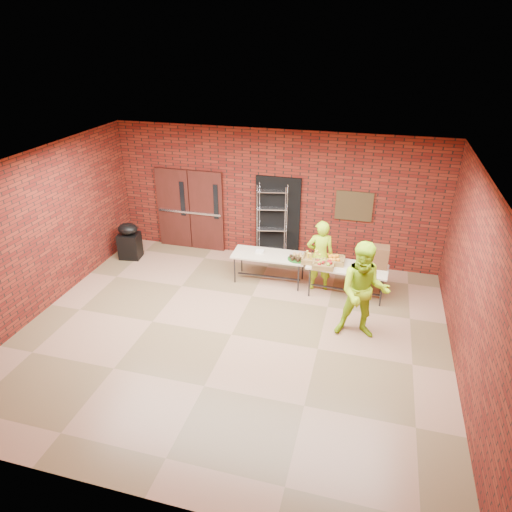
# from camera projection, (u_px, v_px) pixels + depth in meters

# --- Properties ---
(room) EXTENTS (8.08, 7.08, 3.28)m
(room) POSITION_uv_depth(u_px,v_px,m) (229.00, 260.00, 7.97)
(room) COLOR brown
(room) RESTS_ON ground
(double_doors) EXTENTS (1.78, 0.12, 2.10)m
(double_doors) POSITION_uv_depth(u_px,v_px,m) (190.00, 210.00, 11.70)
(double_doors) COLOR #3F1512
(double_doors) RESTS_ON room
(dark_doorway) EXTENTS (1.10, 0.06, 2.10)m
(dark_doorway) POSITION_uv_depth(u_px,v_px,m) (278.00, 218.00, 11.18)
(dark_doorway) COLOR black
(dark_doorway) RESTS_ON room
(bronze_plaque) EXTENTS (0.85, 0.04, 0.70)m
(bronze_plaque) POSITION_uv_depth(u_px,v_px,m) (354.00, 206.00, 10.52)
(bronze_plaque) COLOR #3A2D17
(bronze_plaque) RESTS_ON room
(wire_rack) EXTENTS (0.75, 0.38, 1.95)m
(wire_rack) POSITION_uv_depth(u_px,v_px,m) (272.00, 223.00, 11.12)
(wire_rack) COLOR #B1B0B7
(wire_rack) RESTS_ON room
(table_left) EXTENTS (1.67, 0.73, 0.68)m
(table_left) POSITION_uv_depth(u_px,v_px,m) (269.00, 257.00, 10.26)
(table_left) COLOR #BEB091
(table_left) RESTS_ON room
(table_right) EXTENTS (1.73, 0.80, 0.70)m
(table_right) POSITION_uv_depth(u_px,v_px,m) (347.00, 269.00, 9.72)
(table_right) COLOR #BEB091
(table_right) RESTS_ON room
(basket_bananas) EXTENTS (0.50, 0.39, 0.15)m
(basket_bananas) POSITION_uv_depth(u_px,v_px,m) (314.00, 259.00, 9.84)
(basket_bananas) COLOR olive
(basket_bananas) RESTS_ON table_right
(basket_oranges) EXTENTS (0.49, 0.38, 0.15)m
(basket_oranges) POSITION_uv_depth(u_px,v_px,m) (333.00, 260.00, 9.82)
(basket_oranges) COLOR olive
(basket_oranges) RESTS_ON table_right
(basket_apples) EXTENTS (0.44, 0.35, 0.14)m
(basket_apples) POSITION_uv_depth(u_px,v_px,m) (323.00, 264.00, 9.64)
(basket_apples) COLOR olive
(basket_apples) RESTS_ON table_right
(muffin_tray) EXTENTS (0.44, 0.44, 0.11)m
(muffin_tray) POSITION_uv_depth(u_px,v_px,m) (298.00, 257.00, 10.00)
(muffin_tray) COLOR #195416
(muffin_tray) RESTS_ON table_left
(napkin_box) EXTENTS (0.18, 0.12, 0.06)m
(napkin_box) POSITION_uv_depth(u_px,v_px,m) (260.00, 251.00, 10.31)
(napkin_box) COLOR white
(napkin_box) RESTS_ON table_left
(coffee_dispenser) EXTENTS (0.35, 0.32, 0.47)m
(coffee_dispenser) POSITION_uv_depth(u_px,v_px,m) (380.00, 257.00, 9.58)
(coffee_dispenser) COLOR brown
(coffee_dispenser) RESTS_ON table_right
(cup_stack_front) EXTENTS (0.07, 0.07, 0.21)m
(cup_stack_front) POSITION_uv_depth(u_px,v_px,m) (366.00, 268.00, 9.42)
(cup_stack_front) COLOR white
(cup_stack_front) RESTS_ON table_right
(cup_stack_mid) EXTENTS (0.09, 0.09, 0.27)m
(cup_stack_mid) POSITION_uv_depth(u_px,v_px,m) (367.00, 267.00, 9.39)
(cup_stack_mid) COLOR white
(cup_stack_mid) RESTS_ON table_right
(cup_stack_back) EXTENTS (0.08, 0.08, 0.24)m
(cup_stack_back) POSITION_uv_depth(u_px,v_px,m) (366.00, 264.00, 9.53)
(cup_stack_back) COLOR white
(cup_stack_back) RESTS_ON table_right
(covered_grill) EXTENTS (0.56, 0.49, 0.93)m
(covered_grill) POSITION_uv_depth(u_px,v_px,m) (129.00, 241.00, 11.41)
(covered_grill) COLOR black
(covered_grill) RESTS_ON room
(volunteer_woman) EXTENTS (0.67, 0.53, 1.62)m
(volunteer_woman) POSITION_uv_depth(u_px,v_px,m) (320.00, 256.00, 9.89)
(volunteer_woman) COLOR #9BCD16
(volunteer_woman) RESTS_ON room
(volunteer_man) EXTENTS (0.98, 0.80, 1.92)m
(volunteer_man) POSITION_uv_depth(u_px,v_px,m) (364.00, 291.00, 8.26)
(volunteer_man) COLOR #9BCD16
(volunteer_man) RESTS_ON room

